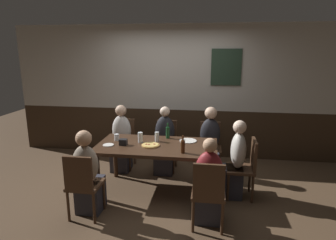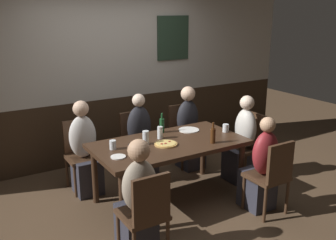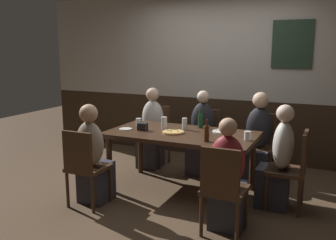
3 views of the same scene
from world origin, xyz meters
The scene contains 25 objects.
ground_plane centered at (0.00, 0.00, 0.00)m, with size 12.00×12.00×0.00m, color #4C3826.
wall_back centered at (0.01, 1.65, 1.30)m, with size 6.40×0.13×2.60m.
dining_table centered at (0.00, 0.00, 0.66)m, with size 1.78×0.94×0.74m.
chair_left_near centered at (-0.78, -0.89, 0.50)m, with size 0.40×0.40×0.88m.
chair_left_far centered at (-0.78, 0.89, 0.50)m, with size 0.40×0.40×0.88m.
chair_mid_far centered at (0.00, 0.89, 0.50)m, with size 0.40×0.40×0.88m.
chair_head_east centered at (1.31, 0.00, 0.50)m, with size 0.40×0.40×0.88m.
chair_right_near centered at (0.78, -0.89, 0.50)m, with size 0.40×0.40×0.88m.
chair_right_far centered at (0.78, 0.89, 0.50)m, with size 0.40×0.40×0.88m.
person_left_near centered at (-0.78, -0.72, 0.48)m, with size 0.34×0.37×1.14m.
person_left_far centered at (-0.78, 0.73, 0.50)m, with size 0.34×0.37×1.18m.
person_mid_far centered at (0.00, 0.73, 0.49)m, with size 0.34×0.37×1.17m.
person_head_east centered at (1.14, 0.00, 0.49)m, with size 0.37×0.34×1.16m.
person_right_near centered at (0.78, -0.72, 0.46)m, with size 0.34×0.37×1.11m.
person_right_far centered at (0.78, 0.73, 0.51)m, with size 0.34×0.37×1.19m.
pizza centered at (-0.08, -0.06, 0.75)m, with size 0.26×0.26×0.03m.
pint_glass_stout centered at (-0.03, 0.16, 0.81)m, with size 0.06×0.06×0.15m.
beer_glass_half centered at (-0.66, 0.12, 0.78)m, with size 0.07×0.07×0.10m.
beer_glass_tall centered at (-0.27, 0.08, 0.81)m, with size 0.07×0.07×0.16m.
pint_glass_amber centered at (0.81, -0.04, 0.78)m, with size 0.08×0.08×0.10m.
beer_bottle_green centered at (0.11, 0.36, 0.84)m, with size 0.06×0.06×0.25m.
beer_bottle_brown centered at (0.42, -0.29, 0.84)m, with size 0.06×0.06×0.25m.
plate_white_large centered at (0.45, 0.25, 0.75)m, with size 0.26×0.26×0.01m, color white.
plate_white_small centered at (-0.71, -0.13, 0.75)m, with size 0.16×0.16×0.01m, color white.
condiment_caddy centered at (-0.49, -0.08, 0.79)m, with size 0.11×0.09×0.09m, color black.
Camera 2 is at (-2.18, -3.57, 2.23)m, focal length 40.61 mm.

